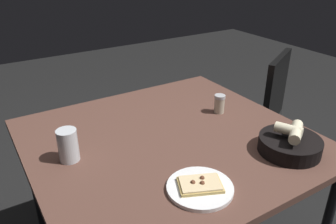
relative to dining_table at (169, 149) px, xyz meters
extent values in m
cube|color=brown|center=(0.00, 0.00, 0.04)|extent=(1.06, 1.12, 0.03)
cylinder|color=black|center=(-0.47, -0.50, -0.33)|extent=(0.04, 0.04, 0.72)
cylinder|color=black|center=(-0.47, 0.50, -0.33)|extent=(0.04, 0.04, 0.72)
cylinder|color=white|center=(0.34, -0.09, 0.07)|extent=(0.22, 0.22, 0.01)
cube|color=tan|center=(0.34, -0.09, 0.08)|extent=(0.14, 0.17, 0.01)
cube|color=beige|center=(0.34, -0.09, 0.09)|extent=(0.13, 0.15, 0.01)
sphere|color=brown|center=(0.35, -0.09, 0.09)|extent=(0.02, 0.02, 0.02)
sphere|color=brown|center=(0.33, -0.11, 0.09)|extent=(0.02, 0.02, 0.02)
sphere|color=brown|center=(0.32, -0.08, 0.09)|extent=(0.02, 0.02, 0.02)
cylinder|color=black|center=(0.34, 0.34, 0.09)|extent=(0.24, 0.24, 0.06)
cylinder|color=beige|center=(0.35, 0.33, 0.15)|extent=(0.11, 0.13, 0.04)
cylinder|color=beige|center=(0.33, 0.32, 0.16)|extent=(0.11, 0.08, 0.04)
cylinder|color=red|center=(0.39, 0.32, 0.08)|extent=(0.06, 0.06, 0.03)
cylinder|color=silver|center=(-0.06, -0.40, 0.12)|extent=(0.07, 0.07, 0.12)
cylinder|color=#BB9022|center=(-0.06, -0.40, 0.11)|extent=(0.07, 0.07, 0.09)
cylinder|color=#BFB299|center=(-0.08, 0.33, 0.10)|extent=(0.05, 0.05, 0.07)
cylinder|color=maroon|center=(-0.08, 0.33, 0.08)|extent=(0.04, 0.04, 0.04)
cylinder|color=#B7B7BC|center=(-0.08, 0.33, 0.14)|extent=(0.05, 0.05, 0.01)
cube|color=#252525|center=(-0.46, 0.88, -0.28)|extent=(0.59, 0.59, 0.04)
cube|color=black|center=(-0.28, 0.97, -0.04)|extent=(0.23, 0.39, 0.44)
cylinder|color=black|center=(-0.72, 0.96, -0.50)|extent=(0.03, 0.03, 0.39)
cylinder|color=black|center=(-0.54, 0.62, -0.50)|extent=(0.03, 0.03, 0.39)
cylinder|color=black|center=(-0.38, 1.14, -0.50)|extent=(0.03, 0.03, 0.39)
cylinder|color=black|center=(-0.20, 0.80, -0.50)|extent=(0.03, 0.03, 0.39)
camera|label=1|loc=(1.03, -0.65, 0.77)|focal=36.06mm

